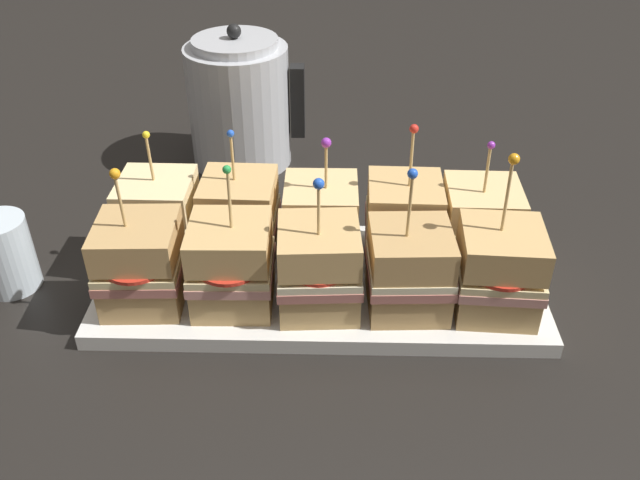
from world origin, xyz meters
TOP-DOWN VIEW (x-y plane):
  - ground_plane at (0.00, 0.00)m, footprint 6.00×6.00m
  - serving_platter at (0.00, 0.00)m, footprint 0.49×0.21m
  - sandwich_front_far_left at (-0.19, -0.04)m, footprint 0.09×0.09m
  - sandwich_front_left at (-0.09, -0.04)m, footprint 0.09×0.09m
  - sandwich_front_center at (0.00, -0.05)m, footprint 0.09×0.09m
  - sandwich_front_right at (0.09, -0.05)m, footprint 0.09×0.09m
  - sandwich_front_far_right at (0.18, -0.05)m, footprint 0.09×0.09m
  - sandwich_back_far_left at (-0.19, 0.04)m, footprint 0.09×0.09m
  - sandwich_back_left at (-0.09, 0.05)m, footprint 0.09×0.09m
  - sandwich_back_center at (-0.00, 0.05)m, footprint 0.09×0.09m
  - sandwich_back_right at (0.09, 0.04)m, footprint 0.09×0.09m
  - sandwich_back_far_right at (0.18, 0.04)m, footprint 0.09×0.09m
  - kettle_steel at (-0.12, 0.31)m, footprint 0.17×0.15m
  - drinking_glass at (-0.35, 0.00)m, footprint 0.06×0.06m

SIDE VIEW (x-z plane):
  - ground_plane at x=0.00m, z-range 0.00..0.00m
  - serving_platter at x=0.00m, z-range 0.00..0.02m
  - drinking_glass at x=-0.35m, z-range 0.00..0.09m
  - sandwich_back_far_right at x=0.18m, z-range -0.01..0.14m
  - sandwich_front_right at x=0.09m, z-range -0.02..0.15m
  - sandwich_back_center at x=0.00m, z-range -0.01..0.14m
  - sandwich_back_far_left at x=-0.19m, z-range -0.01..0.14m
  - sandwich_back_left at x=-0.09m, z-range -0.01..0.14m
  - sandwich_front_left at x=-0.09m, z-range -0.02..0.15m
  - sandwich_front_center at x=0.00m, z-range -0.01..0.15m
  - sandwich_back_right at x=0.09m, z-range -0.02..0.15m
  - sandwich_front_far_left at x=-0.19m, z-range -0.01..0.15m
  - sandwich_front_far_right at x=0.18m, z-range -0.02..0.16m
  - kettle_steel at x=-0.12m, z-range -0.01..0.20m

